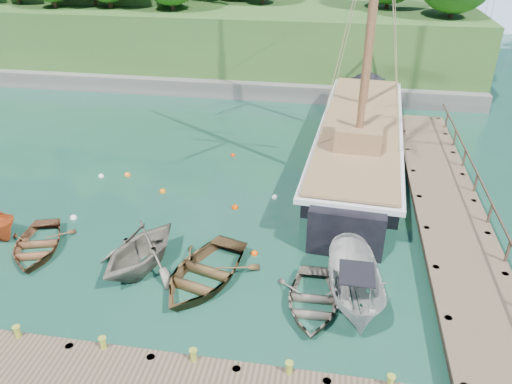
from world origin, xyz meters
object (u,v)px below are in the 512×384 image
rowboat_2 (204,280)px  rowboat_3 (312,307)px  rowboat_0 (38,251)px  rowboat_1 (142,268)px  cabin_boat_white (353,303)px  schooner (359,146)px

rowboat_2 → rowboat_3: size_ratio=1.24×
rowboat_0 → rowboat_1: bearing=-21.5°
rowboat_1 → rowboat_0: bearing=-167.2°
rowboat_3 → cabin_boat_white: (1.55, 0.45, 0.00)m
rowboat_0 → cabin_boat_white: 13.68m
rowboat_3 → cabin_boat_white: bearing=14.7°
rowboat_1 → rowboat_3: 7.21m
rowboat_1 → schooner: size_ratio=0.16×
rowboat_1 → cabin_boat_white: 8.69m
rowboat_2 → cabin_boat_white: 5.93m
rowboat_0 → rowboat_2: rowboat_2 is taller
rowboat_3 → schooner: (1.78, 13.12, 1.04)m
rowboat_1 → schooner: bearing=71.0°
rowboat_1 → rowboat_3: bearing=8.4°
rowboat_3 → rowboat_0: bearing=170.9°
cabin_boat_white → rowboat_1: bearing=168.1°
rowboat_3 → schooner: schooner is taller
rowboat_1 → cabin_boat_white: rowboat_1 is taller
rowboat_0 → cabin_boat_white: size_ratio=0.79×
rowboat_2 → rowboat_0: bearing=-169.4°
cabin_boat_white → rowboat_0: bearing=168.0°
rowboat_1 → rowboat_2: rowboat_1 is taller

